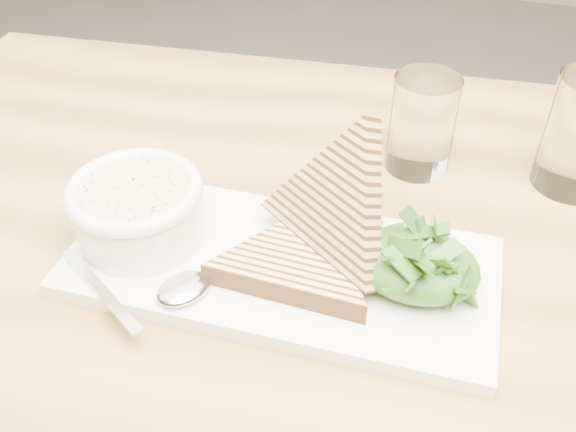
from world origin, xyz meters
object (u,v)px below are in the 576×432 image
(table_top, at_px, (447,338))
(glass_near, at_px, (422,124))
(soup_bowl, at_px, (139,216))
(platter, at_px, (281,267))

(table_top, bearing_deg, glass_near, 107.19)
(table_top, relative_size, soup_bowl, 11.66)
(platter, relative_size, soup_bowl, 3.31)
(soup_bowl, bearing_deg, table_top, -0.34)
(soup_bowl, height_order, glass_near, glass_near)
(soup_bowl, xyz_separation_m, glass_near, (0.22, 0.21, 0.01))
(soup_bowl, bearing_deg, platter, 3.70)
(table_top, distance_m, platter, 0.15)
(table_top, relative_size, glass_near, 12.65)
(soup_bowl, relative_size, glass_near, 1.08)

